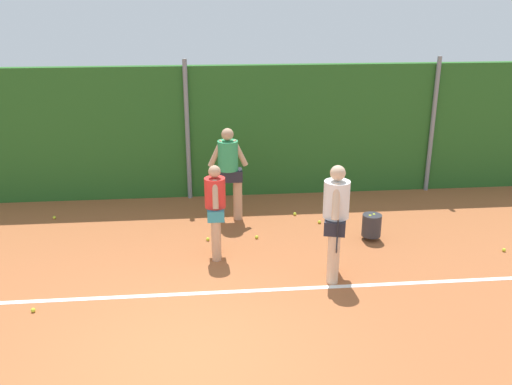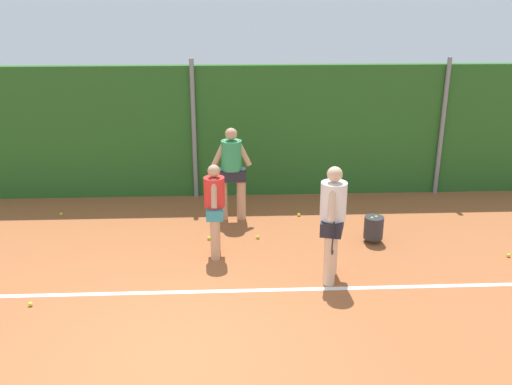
# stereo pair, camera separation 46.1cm
# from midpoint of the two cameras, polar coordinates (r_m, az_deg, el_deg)

# --- Properties ---
(ground_plane) EXTENTS (29.67, 29.67, 0.00)m
(ground_plane) POSITION_cam_midpoint_polar(r_m,az_deg,el_deg) (9.07, -6.06, -9.44)
(ground_plane) COLOR #A85B33
(hedge_fence_backdrop) EXTENTS (19.29, 0.25, 2.95)m
(hedge_fence_backdrop) POSITION_cam_midpoint_polar(r_m,az_deg,el_deg) (12.60, -5.25, 6.16)
(hedge_fence_backdrop) COLOR #286023
(hedge_fence_backdrop) RESTS_ON ground_plane
(fence_post_center) EXTENTS (0.10, 0.10, 3.11)m
(fence_post_center) POSITION_cam_midpoint_polar(r_m,az_deg,el_deg) (12.41, -5.29, 6.34)
(fence_post_center) COLOR gray
(fence_post_center) RESTS_ON ground_plane
(fence_post_right) EXTENTS (0.10, 0.10, 3.11)m
(fence_post_right) POSITION_cam_midpoint_polar(r_m,az_deg,el_deg) (13.37, 19.43, 6.26)
(fence_post_right) COLOR gray
(fence_post_right) RESTS_ON ground_plane
(court_baseline_paint) EXTENTS (14.09, 0.10, 0.01)m
(court_baseline_paint) POSITION_cam_midpoint_polar(r_m,az_deg,el_deg) (8.87, -6.13, -10.10)
(court_baseline_paint) COLOR white
(court_baseline_paint) RESTS_ON ground_plane
(player_foreground_near) EXTENTS (0.47, 0.85, 1.91)m
(player_foreground_near) POSITION_cam_midpoint_polar(r_m,az_deg,el_deg) (8.87, 9.31, -2.59)
(player_foreground_near) COLOR beige
(player_foreground_near) RESTS_ON ground_plane
(player_midcourt) EXTENTS (0.36, 0.78, 1.68)m
(player_midcourt) POSITION_cam_midpoint_polar(r_m,az_deg,el_deg) (9.64, -2.89, -1.36)
(player_midcourt) COLOR tan
(player_midcourt) RESTS_ON ground_plane
(player_backcourt_far) EXTENTS (0.80, 0.41, 1.92)m
(player_backcourt_far) POSITION_cam_midpoint_polar(r_m,az_deg,el_deg) (11.19, -1.32, 2.42)
(player_backcourt_far) COLOR tan
(player_backcourt_far) RESTS_ON ground_plane
(ball_hopper) EXTENTS (0.36, 0.36, 0.51)m
(ball_hopper) POSITION_cam_midpoint_polar(r_m,az_deg,el_deg) (10.67, 13.15, -3.50)
(ball_hopper) COLOR #2D2D33
(ball_hopper) RESTS_ON ground_plane
(tennis_ball_0) EXTENTS (0.07, 0.07, 0.07)m
(tennis_ball_0) POSITION_cam_midpoint_polar(r_m,az_deg,el_deg) (10.59, -3.59, -4.69)
(tennis_ball_0) COLOR #CCDB33
(tennis_ball_0) RESTS_ON ground_plane
(tennis_ball_1) EXTENTS (0.07, 0.07, 0.07)m
(tennis_ball_1) POSITION_cam_midpoint_polar(r_m,az_deg,el_deg) (12.33, -18.27, -2.09)
(tennis_ball_1) COLOR #CCDB33
(tennis_ball_1) RESTS_ON ground_plane
(tennis_ball_2) EXTENTS (0.07, 0.07, 0.07)m
(tennis_ball_2) POSITION_cam_midpoint_polar(r_m,az_deg,el_deg) (10.96, 25.51, -5.83)
(tennis_ball_2) COLOR #CCDB33
(tennis_ball_2) RESTS_ON ground_plane
(tennis_ball_3) EXTENTS (0.07, 0.07, 0.07)m
(tennis_ball_3) POSITION_cam_midpoint_polar(r_m,az_deg,el_deg) (10.62, 1.43, -4.59)
(tennis_ball_3) COLOR #CCDB33
(tennis_ball_3) RESTS_ON ground_plane
(tennis_ball_4) EXTENTS (0.07, 0.07, 0.07)m
(tennis_ball_4) POSITION_cam_midpoint_polar(r_m,az_deg,el_deg) (11.35, 7.97, -3.14)
(tennis_ball_4) COLOR #CCDB33
(tennis_ball_4) RESTS_ON ground_plane
(tennis_ball_5) EXTENTS (0.07, 0.07, 0.07)m
(tennis_ball_5) POSITION_cam_midpoint_polar(r_m,az_deg,el_deg) (9.02, -20.69, -10.65)
(tennis_ball_5) COLOR #CCDB33
(tennis_ball_5) RESTS_ON ground_plane
(tennis_ball_6) EXTENTS (0.07, 0.07, 0.07)m
(tennis_ball_6) POSITION_cam_midpoint_polar(r_m,az_deg,el_deg) (11.72, 5.52, -2.28)
(tennis_ball_6) COLOR #CCDB33
(tennis_ball_6) RESTS_ON ground_plane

